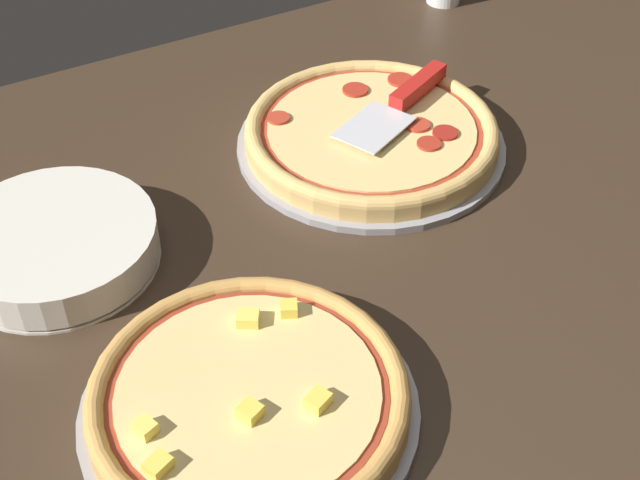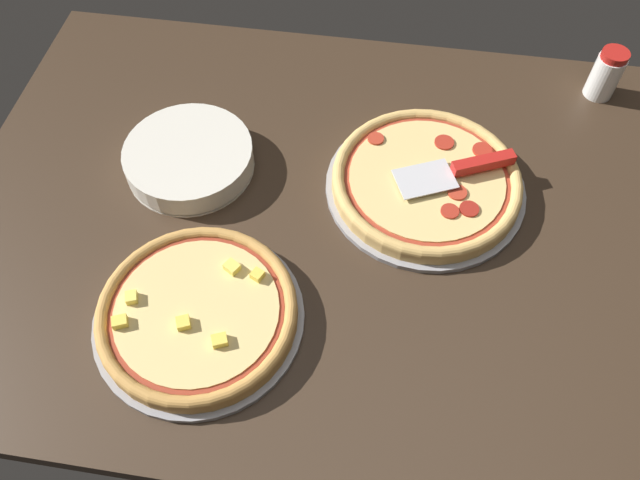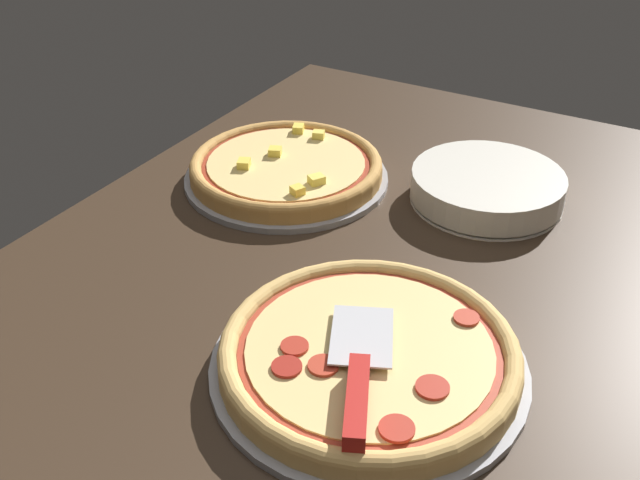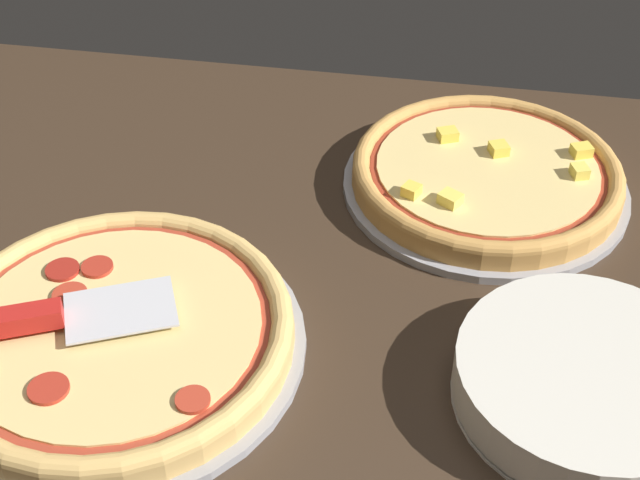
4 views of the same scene
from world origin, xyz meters
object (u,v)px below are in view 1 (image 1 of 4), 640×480
object	(u,v)px
pizza_back	(249,396)
serving_spatula	(408,95)
pizza_front	(372,132)
plate_stack	(55,245)

from	to	relation	value
pizza_back	serving_spatula	bearing A→B (deg)	-140.07
serving_spatula	pizza_front	bearing A→B (deg)	17.19
plate_stack	pizza_back	bearing A→B (deg)	107.62
pizza_front	plate_stack	distance (cm)	43.48
serving_spatula	plate_stack	distance (cm)	50.65
pizza_back	serving_spatula	xyz separation A→B (cm)	(-40.74, -34.10, 2.31)
plate_stack	pizza_front	bearing A→B (deg)	-178.30
pizza_back	plate_stack	bearing A→B (deg)	-72.38
pizza_back	pizza_front	bearing A→B (deg)	-136.57
serving_spatula	plate_stack	size ratio (longest dim) A/B	0.92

